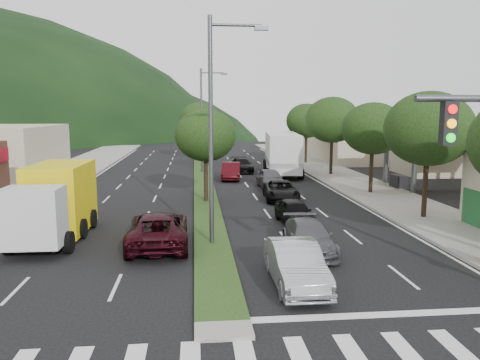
{
  "coord_description": "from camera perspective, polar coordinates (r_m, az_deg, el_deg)",
  "views": [
    {
      "loc": [
        -0.73,
        -12.47,
        6.0
      ],
      "look_at": [
        1.68,
        12.1,
        2.35
      ],
      "focal_mm": 35.0,
      "sensor_mm": 36.0,
      "label": 1
    }
  ],
  "objects": [
    {
      "name": "car_queue_b",
      "position": [
        20.37,
        8.4,
        -6.9
      ],
      "size": [
        1.98,
        4.55,
        1.3
      ],
      "primitive_type": "imported",
      "rotation": [
        0.0,
        0.0,
        -0.04
      ],
      "color": "#55545A",
      "rests_on": "ground"
    },
    {
      "name": "sedan_silver",
      "position": [
        16.52,
        6.8,
        -10.16
      ],
      "size": [
        1.6,
        4.56,
        1.5
      ],
      "primitive_type": "imported",
      "rotation": [
        0.0,
        0.0,
        0.0
      ],
      "color": "#B6B8BE",
      "rests_on": "ground"
    },
    {
      "name": "tree_med_near",
      "position": [
        30.52,
        -4.24,
        5.44
      ],
      "size": [
        4.0,
        4.0,
        6.02
      ],
      "color": "black",
      "rests_on": "median"
    },
    {
      "name": "car_queue_d",
      "position": [
        31.81,
        5.01,
        -1.3
      ],
      "size": [
        2.48,
        4.83,
        1.3
      ],
      "primitive_type": "imported",
      "rotation": [
        0.0,
        0.0,
        -0.07
      ],
      "color": "black",
      "rests_on": "ground"
    },
    {
      "name": "car_queue_a",
      "position": [
        25.2,
        6.69,
        -3.88
      ],
      "size": [
        1.84,
        3.97,
        1.32
      ],
      "primitive_type": "imported",
      "rotation": [
        0.0,
        0.0,
        0.07
      ],
      "color": "black",
      "rests_on": "ground"
    },
    {
      "name": "motorhome",
      "position": [
        44.89,
        5.15,
        3.36
      ],
      "size": [
        4.18,
        10.41,
        3.89
      ],
      "rotation": [
        0.0,
        0.0,
        -0.11
      ],
      "color": "silver",
      "rests_on": "ground"
    },
    {
      "name": "streetlight_near",
      "position": [
        20.5,
        -3.0,
        7.24
      ],
      "size": [
        2.6,
        0.25,
        10.0
      ],
      "color": "#47494C",
      "rests_on": "ground"
    },
    {
      "name": "car_queue_f",
      "position": [
        46.36,
        0.21,
        1.82
      ],
      "size": [
        2.1,
        4.73,
        1.35
      ],
      "primitive_type": "imported",
      "rotation": [
        0.0,
        0.0,
        0.05
      ],
      "color": "black",
      "rests_on": "ground"
    },
    {
      "name": "tree_r_e",
      "position": [
        54.01,
        8.11,
        7.15
      ],
      "size": [
        4.6,
        4.6,
        6.71
      ],
      "color": "black",
      "rests_on": "sidewalk_right"
    },
    {
      "name": "gas_canopy",
      "position": [
        39.74,
        24.3,
        5.72
      ],
      "size": [
        12.2,
        8.2,
        5.25
      ],
      "color": "silver",
      "rests_on": "ground"
    },
    {
      "name": "tree_r_b",
      "position": [
        27.6,
        21.99,
        5.81
      ],
      "size": [
        4.8,
        4.8,
        6.94
      ],
      "color": "black",
      "rests_on": "sidewalk_right"
    },
    {
      "name": "median",
      "position": [
        40.91,
        -4.51,
        0.04
      ],
      "size": [
        1.6,
        56.0,
        0.12
      ],
      "primitive_type": "cube",
      "color": "#1B3915",
      "rests_on": "ground"
    },
    {
      "name": "bldg_right_far",
      "position": [
        60.08,
        14.15,
        4.91
      ],
      "size": [
        10.0,
        16.0,
        5.2
      ],
      "primitive_type": "cube",
      "color": "#C2B69A",
      "rests_on": "ground"
    },
    {
      "name": "car_queue_e",
      "position": [
        36.67,
        3.72,
        0.19
      ],
      "size": [
        1.92,
        4.53,
        1.53
      ],
      "primitive_type": "imported",
      "rotation": [
        0.0,
        0.0,
        0.03
      ],
      "color": "#545359",
      "rests_on": "ground"
    },
    {
      "name": "box_truck",
      "position": [
        23.85,
        -21.48,
        -2.73
      ],
      "size": [
        2.83,
        7.04,
        3.45
      ],
      "rotation": [
        0.0,
        0.0,
        3.13
      ],
      "color": "silver",
      "rests_on": "ground"
    },
    {
      "name": "car_queue_c",
      "position": [
        41.27,
        -1.1,
        1.09
      ],
      "size": [
        2.08,
        4.67,
        1.49
      ],
      "primitive_type": "imported",
      "rotation": [
        0.0,
        0.0,
        -0.11
      ],
      "color": "#430B11",
      "rests_on": "ground"
    },
    {
      "name": "sidewalk_right",
      "position": [
        40.18,
        13.7,
        -0.31
      ],
      "size": [
        5.0,
        90.0,
        0.15
      ],
      "primitive_type": "cube",
      "color": "gray",
      "rests_on": "ground"
    },
    {
      "name": "streetlight_mid",
      "position": [
        45.49,
        -4.46,
        7.86
      ],
      "size": [
        2.6,
        0.25,
        10.0
      ],
      "color": "#47494C",
      "rests_on": "ground"
    },
    {
      "name": "tree_med_far",
      "position": [
        56.49,
        -4.89,
        7.37
      ],
      "size": [
        4.8,
        4.8,
        6.94
      ],
      "color": "black",
      "rests_on": "median"
    },
    {
      "name": "bldg_left_far",
      "position": [
        50.07,
        -27.02,
        3.26
      ],
      "size": [
        9.0,
        14.0,
        4.6
      ],
      "primitive_type": "cube",
      "color": "#C2B69A",
      "rests_on": "ground"
    },
    {
      "name": "suv_maroon",
      "position": [
        21.29,
        -9.94,
        -5.91
      ],
      "size": [
        2.75,
        5.68,
        1.56
      ],
      "primitive_type": "imported",
      "rotation": [
        0.0,
        0.0,
        3.17
      ],
      "color": "black",
      "rests_on": "ground"
    },
    {
      "name": "ground",
      "position": [
        13.86,
        -2.13,
        -17.23
      ],
      "size": [
        160.0,
        160.0,
        0.0
      ],
      "primitive_type": "plane",
      "color": "black",
      "rests_on": "ground"
    },
    {
      "name": "tree_r_d",
      "position": [
        44.35,
        11.18,
        7.2
      ],
      "size": [
        5.0,
        5.0,
        7.17
      ],
      "color": "black",
      "rests_on": "sidewalk_right"
    },
    {
      "name": "tree_r_c",
      "position": [
        34.9,
        15.89,
        6.04
      ],
      "size": [
        4.4,
        4.4,
        6.48
      ],
      "color": "black",
      "rests_on": "sidewalk_right"
    },
    {
      "name": "sidewalk_left",
      "position": [
        39.87,
        -23.45,
        -0.83
      ],
      "size": [
        6.0,
        90.0,
        0.15
      ],
      "primitive_type": "cube",
      "color": "gray",
      "rests_on": "ground"
    }
  ]
}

